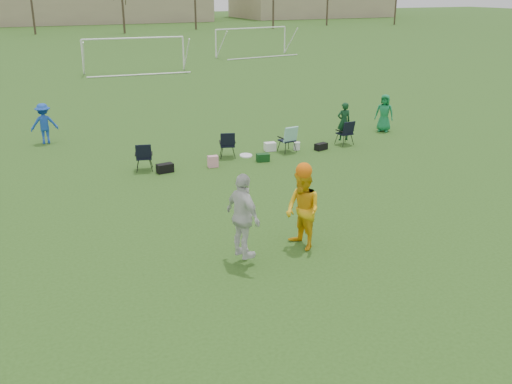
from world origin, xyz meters
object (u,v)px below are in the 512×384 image
fielder_blue (44,124)px  goal_right (251,34)px  fielder_green_far (384,113)px  goal_mid (134,45)px  center_contest (277,212)px

fielder_blue → goal_right: bearing=-127.6°
fielder_green_far → goal_mid: (-5.61, 22.57, 1.12)m
goal_right → center_contest: bearing=-121.0°
fielder_green_far → goal_right: bearing=123.8°
goal_mid → goal_right: bearing=30.6°
fielder_blue → fielder_green_far: bearing=165.3°
center_contest → goal_mid: bearing=82.8°
fielder_blue → goal_mid: bearing=-111.6°
center_contest → goal_right: (15.96, 37.52, 0.85)m
center_contest → goal_mid: size_ratio=0.35×
fielder_green_far → center_contest: size_ratio=0.63×
goal_mid → goal_right: same height
center_contest → goal_mid: (3.96, 31.52, 0.85)m
fielder_blue → center_contest: size_ratio=0.63×
center_contest → fielder_blue: bearing=107.2°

